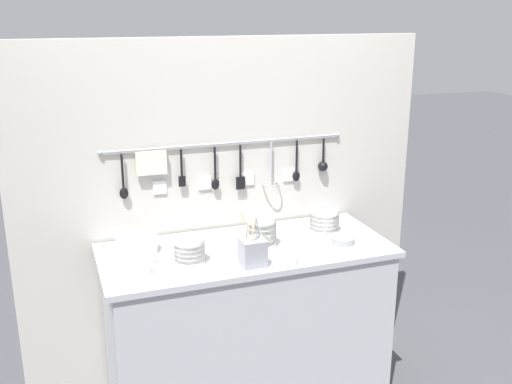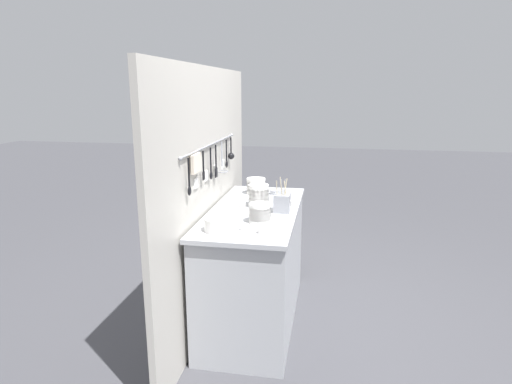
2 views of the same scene
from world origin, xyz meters
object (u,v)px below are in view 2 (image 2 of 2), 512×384
Objects in this scene: bowl_stack_nested_right at (256,186)px; cup_front_left at (242,204)px; cup_edge_near at (283,196)px; cup_front_right at (261,230)px; bowl_stack_wide_centre at (259,196)px; cup_back_right at (244,227)px; plate_stack at (220,224)px; bowl_stack_back_corner at (260,213)px; cup_centre at (278,203)px; cutlery_caddy at (282,203)px; steel_mixing_bowl at (277,192)px; cup_by_caddy at (293,203)px.

bowl_stack_nested_right is 0.43m from cup_front_left.
cup_front_right is at bearing 177.60° from cup_edge_near.
cup_back_right is at bearing -179.54° from bowl_stack_wide_centre.
cup_front_left is (-0.04, 0.12, -0.06)m from bowl_stack_wide_centre.
bowl_stack_back_corner is at bearing -45.42° from plate_stack.
bowl_stack_back_corner is 0.45m from cup_centre.
cup_edge_near is 1.00× the size of cup_front_right.
steel_mixing_bowl is at bearing 10.92° from cutlery_caddy.
bowl_stack_wide_centre is 0.22m from cutlery_caddy.
plate_stack is 0.71m from cup_centre.
cup_front_right is 0.61m from cup_front_left.
cutlery_caddy is at bearing -22.39° from cup_back_right.
plate_stack reaches higher than steel_mixing_bowl.
cup_edge_near is (0.37, 0.03, -0.05)m from cutlery_caddy.
cup_front_right is (-0.49, 0.07, -0.05)m from cutlery_caddy.
cup_back_right is at bearing -174.35° from bowl_stack_nested_right.
cup_centre is at bearing -12.43° from cup_back_right.
bowl_stack_back_corner is at bearing -151.19° from cup_front_left.
cutlery_caddy reaches higher than cup_front_right.
bowl_stack_nested_right reaches higher than cup_back_right.
cup_front_left is 0.27m from cup_centre.
bowl_stack_back_corner is at bearing 158.14° from cup_by_caddy.
bowl_stack_back_corner reaches higher than cup_front_left.
steel_mixing_bowl is 0.45× the size of cutlery_caddy.
bowl_stack_back_corner is 0.86× the size of bowl_stack_wide_centre.
plate_stack is 4.07× the size of cup_back_right.
cup_centre is (-0.34, -0.23, -0.05)m from bowl_stack_nested_right.
cup_edge_near is at bearing -10.44° from cup_back_right.
bowl_stack_nested_right is 1.31× the size of steel_mixing_bowl.
bowl_stack_wide_centre is at bearing -73.47° from cup_front_left.
bowl_stack_back_corner is 0.39m from bowl_stack_wide_centre.
cup_by_caddy is at bearing -133.86° from bowl_stack_nested_right.
bowl_stack_wide_centre is 0.57m from cup_back_right.
cutlery_caddy reaches higher than bowl_stack_nested_right.
cup_front_right is (-1.00, -0.21, -0.05)m from bowl_stack_nested_right.
cup_front_right reaches higher than steel_mixing_bowl.
bowl_stack_wide_centre is 0.31m from cup_edge_near.
bowl_stack_back_corner reaches higher than cup_edge_near.
cup_centre is at bearing 16.59° from cutlery_caddy.
steel_mixing_bowl is 0.36m from cup_centre.
bowl_stack_back_corner is 2.97× the size of cup_edge_near.
steel_mixing_bowl is 0.50m from cup_front_left.
cutlery_caddy is at bearing -8.12° from cup_front_right.
cup_edge_near is at bearing -118.42° from bowl_stack_nested_right.
cutlery_caddy reaches higher than steel_mixing_bowl.
bowl_stack_back_corner is 2.97× the size of cup_by_caddy.
cup_by_caddy is 1.00× the size of cup_front_left.
cup_by_caddy is (0.62, -0.25, 0.00)m from cup_back_right.
cup_front_left is at bearing 109.22° from cup_centre.
cutlery_caddy is at bearing -34.12° from plate_stack.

